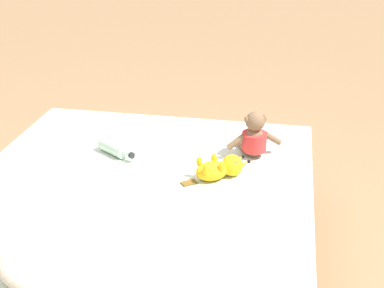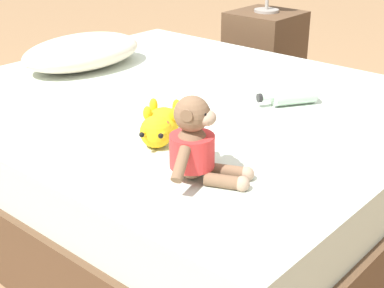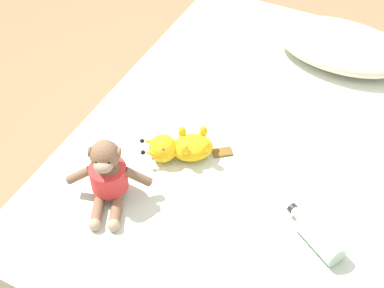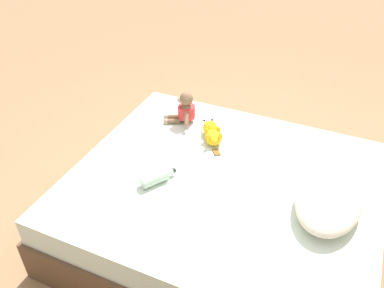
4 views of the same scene
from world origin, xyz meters
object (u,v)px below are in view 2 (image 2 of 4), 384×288
pillow (83,52)px  plush_yellow_creature (160,125)px  plush_monkey (196,146)px  nightstand (264,59)px  glass_bottle (292,95)px  bed (183,153)px

pillow → plush_yellow_creature: (-0.35, -0.82, -0.02)m
plush_monkey → nightstand: size_ratio=0.49×
pillow → glass_bottle: pillow is taller
bed → glass_bottle: bearing=-61.3°
pillow → plush_monkey: (-0.48, -1.07, 0.03)m
pillow → plush_monkey: bearing=-114.1°
plush_monkey → glass_bottle: size_ratio=1.27×
bed → nightstand: bearing=20.4°
plush_monkey → nightstand: plush_monkey is taller
bed → plush_monkey: 0.75m
pillow → glass_bottle: bearing=-78.5°
bed → glass_bottle: (0.20, -0.36, 0.27)m
bed → plush_yellow_creature: (-0.35, -0.22, 0.28)m
nightstand → glass_bottle: bearing=-141.3°
bed → pillow: size_ratio=3.15×
plush_monkey → nightstand: 1.94m
plush_yellow_creature → glass_bottle: (0.55, -0.14, -0.01)m
pillow → nightstand: 1.24m
plush_monkey → plush_yellow_creature: size_ratio=0.90×
pillow → nightstand: (1.20, -0.15, -0.26)m
plush_monkey → pillow: bearing=65.9°
glass_bottle → pillow: bearing=101.5°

